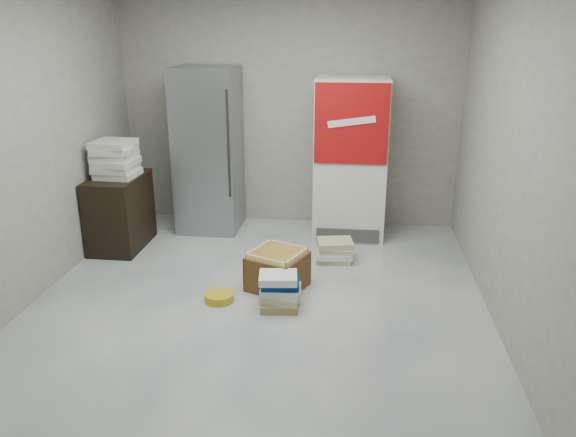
% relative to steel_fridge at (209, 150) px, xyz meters
% --- Properties ---
extents(ground, '(5.00, 5.00, 0.00)m').
position_rel_steel_fridge_xyz_m(ground, '(0.90, -2.13, -0.95)').
color(ground, silver).
rests_on(ground, ground).
extents(room_shell, '(4.04, 5.04, 2.82)m').
position_rel_steel_fridge_xyz_m(room_shell, '(0.90, -2.13, 0.85)').
color(room_shell, '#A19B91').
rests_on(room_shell, ground).
extents(steel_fridge, '(0.70, 0.72, 1.90)m').
position_rel_steel_fridge_xyz_m(steel_fridge, '(0.00, 0.00, 0.00)').
color(steel_fridge, gray).
rests_on(steel_fridge, ground).
extents(coke_cooler, '(0.80, 0.73, 1.80)m').
position_rel_steel_fridge_xyz_m(coke_cooler, '(1.65, -0.01, -0.05)').
color(coke_cooler, silver).
rests_on(coke_cooler, ground).
extents(wood_shelf, '(0.50, 0.80, 0.80)m').
position_rel_steel_fridge_xyz_m(wood_shelf, '(-0.83, -0.73, -0.55)').
color(wood_shelf, black).
rests_on(wood_shelf, ground).
extents(supply_box_stack, '(0.44, 0.44, 0.39)m').
position_rel_steel_fridge_xyz_m(supply_box_stack, '(-0.82, -0.73, 0.04)').
color(supply_box_stack, silver).
rests_on(supply_box_stack, wood_shelf).
extents(phonebook_stack_main, '(0.37, 0.32, 0.33)m').
position_rel_steel_fridge_xyz_m(phonebook_stack_main, '(1.10, -1.94, -0.79)').
color(phonebook_stack_main, '#927F4E').
rests_on(phonebook_stack_main, ground).
extents(phonebook_stack_side, '(0.40, 0.34, 0.23)m').
position_rel_steel_fridge_xyz_m(phonebook_stack_side, '(1.53, -0.86, -0.84)').
color(phonebook_stack_side, tan).
rests_on(phonebook_stack_side, ground).
extents(cardboard_box, '(0.61, 0.61, 0.38)m').
position_rel_steel_fridge_xyz_m(cardboard_box, '(1.02, -1.55, -0.80)').
color(cardboard_box, yellow).
rests_on(cardboard_box, ground).
extents(bucket_lid, '(0.29, 0.29, 0.07)m').
position_rel_steel_fridge_xyz_m(bucket_lid, '(0.54, -1.88, -0.92)').
color(bucket_lid, gold).
rests_on(bucket_lid, ground).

